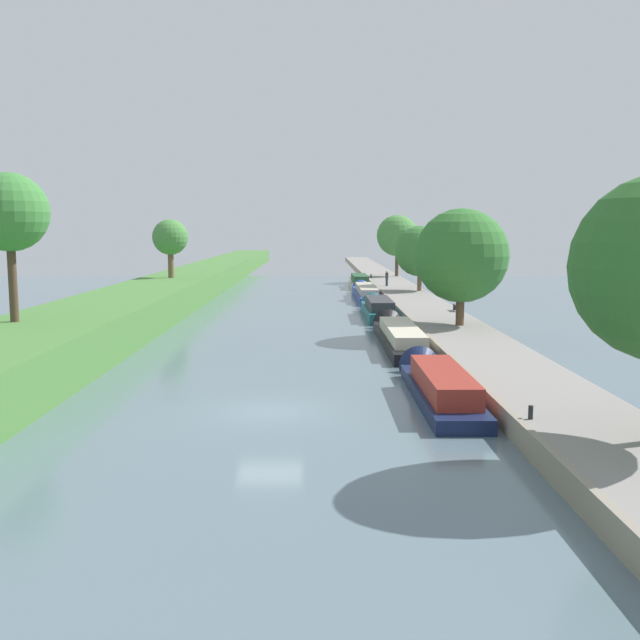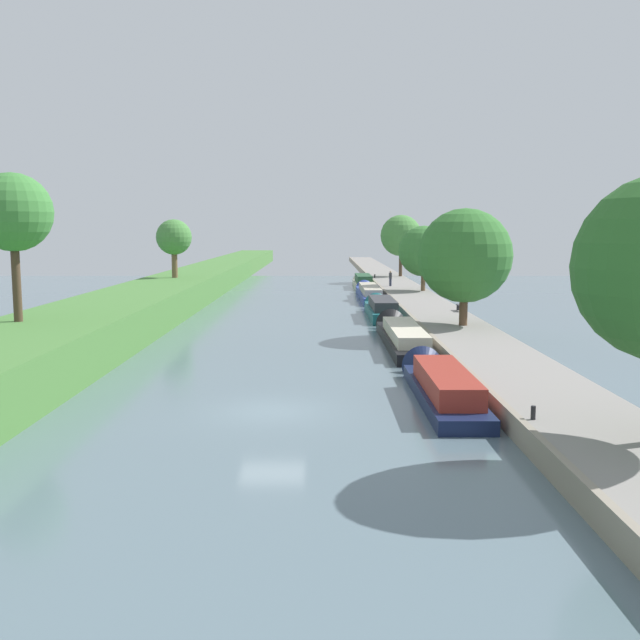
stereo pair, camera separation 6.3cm
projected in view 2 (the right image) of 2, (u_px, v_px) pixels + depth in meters
ground_plane at (269, 411)px, 27.49m from camera, size 160.00×160.00×0.00m
right_towpath at (546, 400)px, 27.48m from camera, size 4.43×260.00×0.82m
stone_quay at (486, 400)px, 27.47m from camera, size 0.25×260.00×0.87m
narrowboat_navy at (437, 384)px, 29.76m from camera, size 2.08×11.25×2.11m
narrowboat_black at (398, 335)px, 43.60m from camera, size 2.20×14.44×2.09m
narrowboat_teal at (378, 308)px, 57.24m from camera, size 2.15×11.13×2.18m
narrowboat_blue at (366, 293)px, 72.09m from camera, size 2.01×15.78×1.97m
narrowboat_cream at (359, 282)px, 85.91m from camera, size 2.09×11.10×2.23m
tree_rightbank_midnear at (461, 256)px, 45.36m from camera, size 5.98×5.98×7.45m
tree_rightbank_midfar at (420, 251)px, 70.98m from camera, size 5.03×5.03×6.47m
tree_rightbank_far at (398, 236)px, 92.77m from camera, size 5.32×5.32×7.94m
tree_leftbank_downstream at (171, 238)px, 67.95m from camera, size 3.37×3.37×5.55m
tree_leftbank_upstream at (9, 213)px, 35.34m from camera, size 3.90×3.90×7.41m
person_walking at (387, 278)px, 77.27m from camera, size 0.34×0.34×1.66m
mooring_bollard_near at (530, 412)px, 23.20m from camera, size 0.16×0.16×0.45m
mooring_bollard_far at (371, 276)px, 90.30m from camera, size 0.16×0.16×0.45m
park_bench at (457, 306)px, 53.82m from camera, size 0.44×1.50×0.47m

